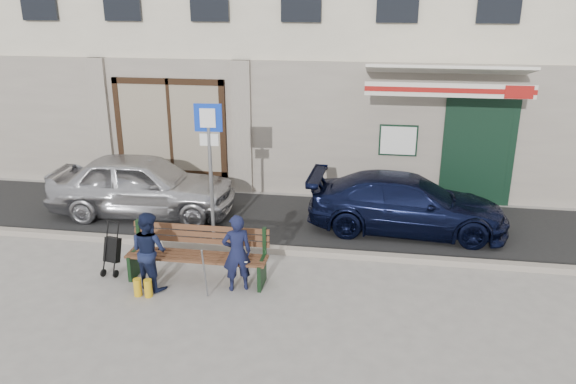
% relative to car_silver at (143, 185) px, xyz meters
% --- Properties ---
extents(ground, '(80.00, 80.00, 0.00)m').
position_rel_car_silver_xyz_m(ground, '(3.22, -3.02, -0.69)').
color(ground, '#9E9991').
rests_on(ground, ground).
extents(asphalt_lane, '(60.00, 3.20, 0.01)m').
position_rel_car_silver_xyz_m(asphalt_lane, '(3.22, 0.08, -0.68)').
color(asphalt_lane, '#282828').
rests_on(asphalt_lane, ground).
extents(curb, '(60.00, 0.18, 0.12)m').
position_rel_car_silver_xyz_m(curb, '(3.22, -1.52, -0.63)').
color(curb, '#9E9384').
rests_on(curb, ground).
extents(car_silver, '(4.11, 1.83, 1.37)m').
position_rel_car_silver_xyz_m(car_silver, '(0.00, 0.00, 0.00)').
color(car_silver, silver).
rests_on(car_silver, ground).
extents(car_navy, '(4.10, 1.82, 1.17)m').
position_rel_car_silver_xyz_m(car_navy, '(5.70, -0.01, -0.10)').
color(car_navy, black).
rests_on(car_navy, ground).
extents(parking_sign, '(0.51, 0.09, 2.77)m').
position_rel_car_silver_xyz_m(parking_sign, '(1.97, -1.32, 1.18)').
color(parking_sign, gray).
rests_on(parking_sign, ground).
extents(bench, '(2.40, 1.17, 0.98)m').
position_rel_car_silver_xyz_m(bench, '(2.08, -2.79, -0.23)').
color(bench, brown).
rests_on(bench, ground).
extents(man, '(0.57, 0.48, 1.32)m').
position_rel_car_silver_xyz_m(man, '(2.87, -2.99, -0.03)').
color(man, '#141837').
rests_on(man, ground).
extents(woman, '(0.80, 0.73, 1.32)m').
position_rel_car_silver_xyz_m(woman, '(1.42, -3.12, -0.03)').
color(woman, '#151C3A').
rests_on(woman, ground).
extents(stroller, '(0.31, 0.41, 0.93)m').
position_rel_car_silver_xyz_m(stroller, '(0.57, -2.75, -0.28)').
color(stroller, black).
rests_on(stroller, ground).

